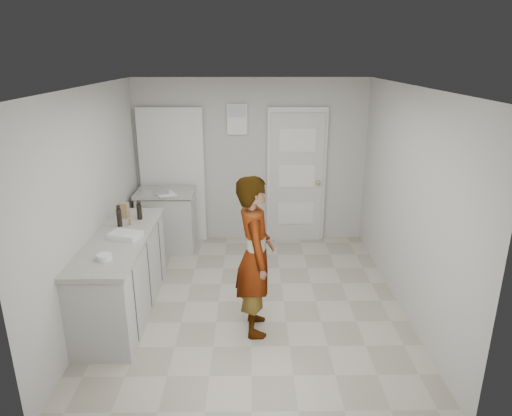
{
  "coord_description": "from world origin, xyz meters",
  "views": [
    {
      "loc": [
        0.0,
        -4.82,
        2.82
      ],
      "look_at": [
        0.06,
        0.4,
        1.05
      ],
      "focal_mm": 32.0,
      "sensor_mm": 36.0,
      "label": 1
    }
  ],
  "objects_px": {
    "oil_cruet_b": "(119,216)",
    "egg_bowl": "(104,257)",
    "person": "(255,256)",
    "baking_dish": "(125,235)",
    "oil_cruet_a": "(139,210)",
    "cake_mix_box": "(124,210)",
    "spice_jar": "(131,221)"
  },
  "relations": [
    {
      "from": "baking_dish",
      "to": "spice_jar",
      "type": "bearing_deg",
      "value": 94.49
    },
    {
      "from": "cake_mix_box",
      "to": "baking_dish",
      "type": "relative_size",
      "value": 0.51
    },
    {
      "from": "cake_mix_box",
      "to": "baking_dish",
      "type": "xyz_separation_m",
      "value": [
        0.17,
        -0.64,
        -0.07
      ]
    },
    {
      "from": "person",
      "to": "oil_cruet_b",
      "type": "xyz_separation_m",
      "value": [
        -1.56,
        0.69,
        0.2
      ]
    },
    {
      "from": "oil_cruet_b",
      "to": "baking_dish",
      "type": "xyz_separation_m",
      "value": [
        0.15,
        -0.35,
        -0.1
      ]
    },
    {
      "from": "person",
      "to": "baking_dish",
      "type": "bearing_deg",
      "value": 71.36
    },
    {
      "from": "person",
      "to": "spice_jar",
      "type": "height_order",
      "value": "person"
    },
    {
      "from": "oil_cruet_a",
      "to": "spice_jar",
      "type": "bearing_deg",
      "value": -107.06
    },
    {
      "from": "person",
      "to": "oil_cruet_b",
      "type": "relative_size",
      "value": 6.53
    },
    {
      "from": "baking_dish",
      "to": "egg_bowl",
      "type": "height_order",
      "value": "same"
    },
    {
      "from": "person",
      "to": "oil_cruet_b",
      "type": "distance_m",
      "value": 1.72
    },
    {
      "from": "cake_mix_box",
      "to": "oil_cruet_b",
      "type": "xyz_separation_m",
      "value": [
        0.02,
        -0.3,
        0.03
      ]
    },
    {
      "from": "oil_cruet_a",
      "to": "egg_bowl",
      "type": "distance_m",
      "value": 1.15
    },
    {
      "from": "person",
      "to": "egg_bowl",
      "type": "height_order",
      "value": "person"
    },
    {
      "from": "oil_cruet_a",
      "to": "baking_dish",
      "type": "distance_m",
      "value": 0.59
    },
    {
      "from": "spice_jar",
      "to": "oil_cruet_a",
      "type": "xyz_separation_m",
      "value": [
        0.06,
        0.18,
        0.08
      ]
    },
    {
      "from": "oil_cruet_b",
      "to": "baking_dish",
      "type": "height_order",
      "value": "oil_cruet_b"
    },
    {
      "from": "person",
      "to": "oil_cruet_a",
      "type": "height_order",
      "value": "person"
    },
    {
      "from": "spice_jar",
      "to": "baking_dish",
      "type": "bearing_deg",
      "value": -85.51
    },
    {
      "from": "cake_mix_box",
      "to": "oil_cruet_a",
      "type": "bearing_deg",
      "value": 2.84
    },
    {
      "from": "oil_cruet_b",
      "to": "cake_mix_box",
      "type": "bearing_deg",
      "value": 93.87
    },
    {
      "from": "cake_mix_box",
      "to": "oil_cruet_b",
      "type": "relative_size",
      "value": 0.73
    },
    {
      "from": "oil_cruet_b",
      "to": "egg_bowl",
      "type": "bearing_deg",
      "value": -83.91
    },
    {
      "from": "spice_jar",
      "to": "egg_bowl",
      "type": "xyz_separation_m",
      "value": [
        -0.02,
        -0.96,
        -0.01
      ]
    },
    {
      "from": "oil_cruet_b",
      "to": "baking_dish",
      "type": "bearing_deg",
      "value": -66.52
    },
    {
      "from": "oil_cruet_a",
      "to": "oil_cruet_b",
      "type": "distance_m",
      "value": 0.29
    },
    {
      "from": "cake_mix_box",
      "to": "oil_cruet_a",
      "type": "relative_size",
      "value": 0.79
    },
    {
      "from": "oil_cruet_a",
      "to": "baking_dish",
      "type": "xyz_separation_m",
      "value": [
        -0.03,
        -0.58,
        -0.09
      ]
    },
    {
      "from": "cake_mix_box",
      "to": "oil_cruet_b",
      "type": "height_order",
      "value": "oil_cruet_b"
    },
    {
      "from": "cake_mix_box",
      "to": "spice_jar",
      "type": "height_order",
      "value": "cake_mix_box"
    },
    {
      "from": "cake_mix_box",
      "to": "spice_jar",
      "type": "xyz_separation_m",
      "value": [
        0.14,
        -0.25,
        -0.06
      ]
    },
    {
      "from": "spice_jar",
      "to": "baking_dish",
      "type": "xyz_separation_m",
      "value": [
        0.03,
        -0.4,
        -0.01
      ]
    }
  ]
}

